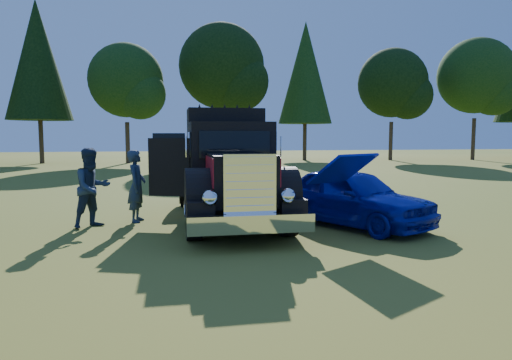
% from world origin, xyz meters
% --- Properties ---
extents(ground, '(120.00, 120.00, 0.00)m').
position_xyz_m(ground, '(0.00, 0.00, 0.00)').
color(ground, '#435A1A').
rests_on(ground, ground).
extents(treeline, '(72.10, 24.04, 13.84)m').
position_xyz_m(treeline, '(-2.56, 27.41, 7.70)').
color(treeline, '#2D2116').
rests_on(treeline, ground).
extents(diamond_t_truck, '(3.33, 7.16, 3.00)m').
position_xyz_m(diamond_t_truck, '(0.92, 1.87, 1.28)').
color(diamond_t_truck, black).
rests_on(diamond_t_truck, ground).
extents(hotrod_coupe, '(3.58, 4.57, 1.89)m').
position_xyz_m(hotrod_coupe, '(3.84, 0.65, 0.73)').
color(hotrod_coupe, '#1307A7').
rests_on(hotrod_coupe, ground).
extents(spectator_near, '(0.56, 0.76, 1.89)m').
position_xyz_m(spectator_near, '(-1.47, 2.23, 0.95)').
color(spectator_near, navy).
rests_on(spectator_near, ground).
extents(spectator_far, '(1.21, 1.18, 1.96)m').
position_xyz_m(spectator_far, '(-2.50, 1.68, 0.98)').
color(spectator_far, '#1F2F4A').
rests_on(spectator_far, ground).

